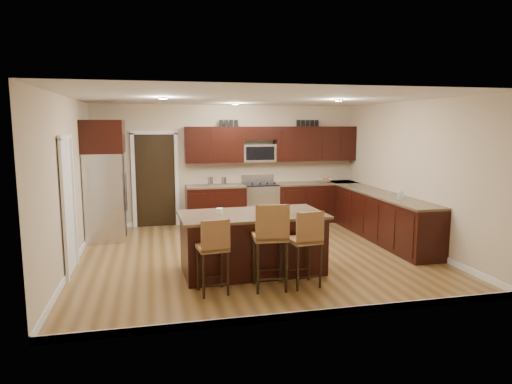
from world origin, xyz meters
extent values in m
plane|color=olive|center=(0.00, 0.00, 0.00)|extent=(6.00, 6.00, 0.00)
plane|color=silver|center=(0.00, 0.00, 2.70)|extent=(6.00, 6.00, 0.00)
plane|color=#C6B18F|center=(0.00, 2.75, 1.35)|extent=(6.00, 0.00, 6.00)
plane|color=#C6B18F|center=(-3.00, 0.00, 1.35)|extent=(0.00, 5.50, 5.50)
plane|color=#C6B18F|center=(3.00, 0.00, 1.35)|extent=(0.00, 5.50, 5.50)
cube|color=black|center=(-0.35, 2.45, 0.44)|extent=(1.30, 0.60, 0.88)
cube|color=black|center=(2.03, 2.45, 0.44)|extent=(1.94, 0.60, 0.88)
cube|color=black|center=(2.70, 0.48, 0.44)|extent=(0.60, 3.35, 0.88)
cube|color=brown|center=(-0.35, 2.45, 0.90)|extent=(1.30, 0.63, 0.04)
cube|color=brown|center=(2.03, 2.45, 0.90)|extent=(1.94, 0.63, 0.04)
cube|color=brown|center=(2.70, 0.48, 0.90)|extent=(0.63, 3.35, 0.04)
cube|color=black|center=(-0.35, 2.58, 1.82)|extent=(1.30, 0.33, 0.80)
cube|color=black|center=(2.03, 2.58, 1.82)|extent=(1.94, 0.33, 0.80)
cube|color=black|center=(0.68, 2.58, 2.07)|extent=(0.76, 0.33, 0.30)
cube|color=silver|center=(0.68, 2.45, 0.45)|extent=(0.76, 0.64, 0.90)
cube|color=black|center=(0.68, 2.45, 0.91)|extent=(0.76, 0.60, 0.03)
cube|color=black|center=(0.68, 2.15, 0.45)|extent=(0.65, 0.01, 0.45)
cube|color=silver|center=(0.68, 2.72, 1.02)|extent=(0.76, 0.05, 0.18)
cube|color=silver|center=(0.68, 2.60, 1.62)|extent=(0.76, 0.31, 0.40)
cube|color=black|center=(-1.65, 2.73, 1.03)|extent=(0.85, 0.03, 2.06)
cube|color=white|center=(-2.98, -0.30, 1.02)|extent=(0.03, 0.80, 2.04)
cube|color=black|center=(-0.24, -0.88, 0.44)|extent=(2.14, 1.13, 0.88)
cube|color=brown|center=(-0.24, -0.88, 0.90)|extent=(2.24, 1.23, 0.04)
cube|color=black|center=(-0.24, -0.88, 0.04)|extent=(2.05, 1.05, 0.09)
cube|color=olive|center=(-0.95, -1.66, 0.63)|extent=(0.43, 0.43, 0.06)
cube|color=olive|center=(-0.93, -1.83, 0.83)|extent=(0.39, 0.08, 0.42)
cylinder|color=black|center=(-1.12, -1.83, 0.30)|extent=(0.03, 0.03, 0.60)
cylinder|color=black|center=(-0.79, -1.83, 0.30)|extent=(0.03, 0.03, 0.60)
cylinder|color=black|center=(-1.12, -1.49, 0.30)|extent=(0.03, 0.03, 0.60)
cylinder|color=black|center=(-0.79, -1.49, 0.30)|extent=(0.03, 0.03, 0.60)
cube|color=olive|center=(-0.16, -1.66, 0.74)|extent=(0.49, 0.49, 0.07)
cube|color=olive|center=(-0.18, -1.87, 0.98)|extent=(0.46, 0.08, 0.49)
cylinder|color=black|center=(-0.35, -1.86, 0.35)|extent=(0.04, 0.04, 0.70)
cylinder|color=black|center=(0.04, -1.86, 0.35)|extent=(0.04, 0.04, 0.70)
cylinder|color=black|center=(-0.35, -1.47, 0.35)|extent=(0.04, 0.04, 0.70)
cylinder|color=black|center=(0.04, -1.47, 0.35)|extent=(0.04, 0.04, 0.70)
cube|color=olive|center=(0.33, -1.66, 0.66)|extent=(0.46, 0.46, 0.06)
cube|color=olive|center=(0.36, -1.84, 0.88)|extent=(0.41, 0.09, 0.44)
cylinder|color=black|center=(0.16, -1.84, 0.32)|extent=(0.04, 0.04, 0.63)
cylinder|color=black|center=(0.51, -1.84, 0.32)|extent=(0.04, 0.04, 0.63)
cylinder|color=black|center=(0.16, -1.49, 0.32)|extent=(0.04, 0.04, 0.63)
cylinder|color=black|center=(0.51, -1.49, 0.32)|extent=(0.04, 0.04, 0.63)
cube|color=silver|center=(-2.62, 1.70, 0.86)|extent=(0.72, 0.86, 1.72)
cube|color=black|center=(-2.26, 1.70, 0.86)|extent=(0.01, 0.02, 1.63)
cylinder|color=silver|center=(-2.23, 1.62, 0.95)|extent=(0.02, 0.02, 0.76)
cylinder|color=silver|center=(-2.23, 1.78, 0.95)|extent=(0.02, 0.02, 0.76)
cube|color=black|center=(-2.62, 1.70, 2.03)|extent=(0.78, 0.92, 0.63)
cube|color=brown|center=(1.52, 1.67, 0.01)|extent=(0.98, 0.84, 0.01)
imported|color=silver|center=(2.25, 2.45, 0.96)|extent=(0.37, 0.37, 0.08)
imported|color=#B2B2B2|center=(2.70, -0.15, 1.02)|extent=(0.12, 0.12, 0.21)
cylinder|color=silver|center=(-0.46, 2.45, 1.01)|extent=(0.12, 0.12, 0.19)
cylinder|color=silver|center=(-0.16, 2.45, 1.01)|extent=(0.11, 0.11, 0.18)
cylinder|color=white|center=(-0.74, -0.88, 0.97)|extent=(0.10, 0.10, 0.10)
camera|label=1|loc=(-1.70, -7.57, 2.26)|focal=32.00mm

